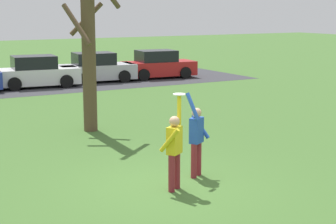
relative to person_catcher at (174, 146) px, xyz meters
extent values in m
plane|color=#426B2D|center=(0.06, 0.35, -0.98)|extent=(120.00, 120.00, 0.00)
cylinder|color=maroon|center=(-0.11, -0.07, -0.57)|extent=(0.14, 0.14, 0.82)
cylinder|color=maroon|center=(0.11, 0.07, -0.57)|extent=(0.14, 0.14, 0.82)
cube|color=gold|center=(0.00, 0.00, 0.14)|extent=(0.42, 0.38, 0.60)
sphere|color=tan|center=(0.00, 0.00, 0.55)|extent=(0.23, 0.23, 0.23)
cylinder|color=gold|center=(-0.19, -0.12, 0.19)|extent=(0.30, 0.44, 0.59)
cylinder|color=gold|center=(0.19, 0.12, 0.77)|extent=(0.09, 0.09, 0.66)
cylinder|color=maroon|center=(1.06, 0.67, -0.57)|extent=(0.14, 0.14, 0.82)
cylinder|color=maroon|center=(0.84, 0.53, -0.57)|extent=(0.14, 0.14, 0.82)
cube|color=#234CB2|center=(0.95, 0.60, 0.14)|extent=(0.42, 0.38, 0.60)
sphere|color=tan|center=(0.95, 0.60, 0.55)|extent=(0.23, 0.23, 0.23)
cylinder|color=#234CB2|center=(1.14, 0.72, 0.19)|extent=(0.30, 0.44, 0.59)
cylinder|color=#234CB2|center=(0.76, 0.48, 0.74)|extent=(0.24, 0.32, 0.65)
cylinder|color=white|center=(0.19, 0.12, 1.11)|extent=(0.27, 0.27, 0.02)
cube|color=white|center=(2.15, 17.37, -0.43)|extent=(4.27, 2.24, 0.80)
cube|color=black|center=(2.00, 17.39, 0.29)|extent=(2.27, 1.86, 0.64)
cylinder|color=black|center=(3.52, 18.14, -0.65)|extent=(0.68, 0.29, 0.66)
cylinder|color=black|center=(3.32, 16.33, -0.65)|extent=(0.68, 0.29, 0.66)
cylinder|color=black|center=(0.99, 18.42, -0.65)|extent=(0.68, 0.29, 0.66)
cylinder|color=black|center=(0.79, 16.61, -0.65)|extent=(0.68, 0.29, 0.66)
cube|color=#BCBCC1|center=(5.55, 17.78, -0.43)|extent=(4.27, 2.24, 0.80)
cube|color=black|center=(5.40, 17.79, 0.29)|extent=(2.27, 1.86, 0.64)
cylinder|color=black|center=(6.91, 18.54, -0.65)|extent=(0.68, 0.29, 0.66)
cylinder|color=black|center=(6.71, 16.73, -0.65)|extent=(0.68, 0.29, 0.66)
cylinder|color=black|center=(4.38, 18.82, -0.65)|extent=(0.68, 0.29, 0.66)
cylinder|color=black|center=(4.19, 17.01, -0.65)|extent=(0.68, 0.29, 0.66)
cube|color=red|center=(9.30, 17.61, -0.43)|extent=(4.27, 2.24, 0.80)
cube|color=black|center=(9.15, 17.62, 0.29)|extent=(2.27, 1.86, 0.64)
cylinder|color=black|center=(10.67, 18.37, -0.65)|extent=(0.68, 0.29, 0.66)
cylinder|color=black|center=(10.47, 16.56, -0.65)|extent=(0.68, 0.29, 0.66)
cylinder|color=black|center=(8.14, 18.65, -0.65)|extent=(0.68, 0.29, 0.66)
cylinder|color=black|center=(7.94, 16.84, -0.65)|extent=(0.68, 0.29, 0.66)
cylinder|color=brown|center=(0.67, 6.52, 2.03)|extent=(0.44, 0.44, 6.02)
cylinder|color=brown|center=(0.80, 7.00, 2.60)|extent=(1.12, 0.45, 1.11)
cylinder|color=brown|center=(0.20, 6.29, 2.45)|extent=(0.65, 1.10, 1.29)
camera|label=1|loc=(-5.83, -9.90, 2.92)|focal=58.64mm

